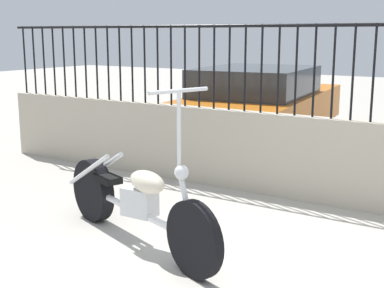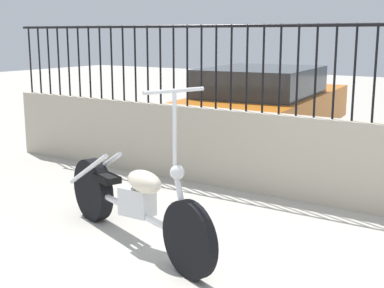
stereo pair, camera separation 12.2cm
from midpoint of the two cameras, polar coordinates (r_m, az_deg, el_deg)
name	(u,v)px [view 1 (the left image)]	position (r m, az deg, el deg)	size (l,w,h in m)	color
low_wall	(367,167)	(5.69, 17.60, -2.31)	(10.22, 0.18, 0.92)	#B2A893
fence_railing	(375,58)	(5.54, 18.31, 8.70)	(10.22, 0.04, 0.97)	black
motorcycle_white	(129,200)	(4.69, -7.43, -5.92)	(2.14, 0.94, 1.40)	black
car_orange	(259,105)	(8.80, 6.76, 4.20)	(2.22, 4.49, 1.25)	black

